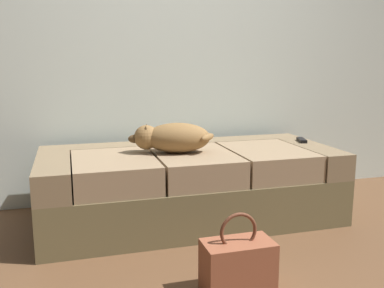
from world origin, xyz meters
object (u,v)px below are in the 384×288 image
object	(u,v)px
handbag	(238,266)
dog_tan	(172,138)
couch	(190,185)
tv_remote	(302,140)

from	to	relation	value
handbag	dog_tan	bearing A→B (deg)	94.86
couch	tv_remote	size ratio (longest dim) A/B	12.73
dog_tan	handbag	size ratio (longest dim) A/B	1.46
dog_tan	tv_remote	bearing A→B (deg)	6.23
couch	tv_remote	world-z (taller)	tv_remote
couch	tv_remote	xyz separation A→B (m)	(0.86, 0.07, 0.25)
handbag	tv_remote	bearing A→B (deg)	48.46
couch	dog_tan	bearing A→B (deg)	-162.89
couch	dog_tan	distance (m)	0.36
couch	handbag	world-z (taller)	couch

